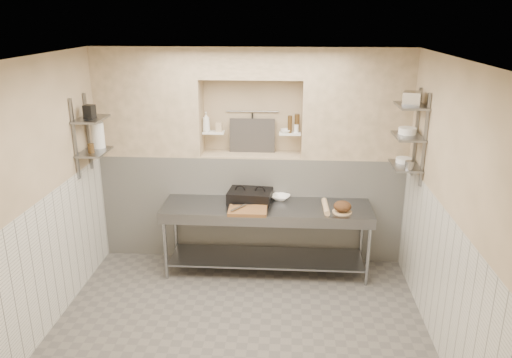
# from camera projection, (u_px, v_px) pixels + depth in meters

# --- Properties ---
(floor) EXTENTS (4.00, 3.90, 0.10)m
(floor) POSITION_uv_depth(u_px,v_px,m) (240.00, 328.00, 5.39)
(floor) COLOR #5E5953
(floor) RESTS_ON ground
(ceiling) EXTENTS (4.00, 3.90, 0.10)m
(ceiling) POSITION_uv_depth(u_px,v_px,m) (237.00, 52.00, 4.47)
(ceiling) COLOR silver
(ceiling) RESTS_ON ground
(wall_left) EXTENTS (0.10, 3.90, 2.80)m
(wall_left) POSITION_uv_depth(u_px,v_px,m) (38.00, 198.00, 5.06)
(wall_left) COLOR #CAAF8B
(wall_left) RESTS_ON ground
(wall_right) EXTENTS (0.10, 3.90, 2.80)m
(wall_right) POSITION_uv_depth(u_px,v_px,m) (450.00, 208.00, 4.80)
(wall_right) COLOR #CAAF8B
(wall_right) RESTS_ON ground
(wall_back) EXTENTS (4.00, 0.10, 2.80)m
(wall_back) POSITION_uv_depth(u_px,v_px,m) (253.00, 150.00, 6.82)
(wall_back) COLOR #CAAF8B
(wall_back) RESTS_ON ground
(wall_front) EXTENTS (4.00, 0.10, 2.80)m
(wall_front) POSITION_uv_depth(u_px,v_px,m) (206.00, 320.00, 3.04)
(wall_front) COLOR #CAAF8B
(wall_front) RESTS_ON ground
(backwall_lower) EXTENTS (4.00, 0.40, 1.40)m
(backwall_lower) POSITION_uv_depth(u_px,v_px,m) (252.00, 204.00, 6.81)
(backwall_lower) COLOR silver
(backwall_lower) RESTS_ON floor
(alcove_sill) EXTENTS (1.30, 0.40, 0.02)m
(alcove_sill) POSITION_uv_depth(u_px,v_px,m) (252.00, 154.00, 6.58)
(alcove_sill) COLOR #CAAF8B
(alcove_sill) RESTS_ON backwall_lower
(backwall_pillar_left) EXTENTS (1.35, 0.40, 1.40)m
(backwall_pillar_left) POSITION_uv_depth(u_px,v_px,m) (150.00, 101.00, 6.45)
(backwall_pillar_left) COLOR #CAAF8B
(backwall_pillar_left) RESTS_ON backwall_lower
(backwall_pillar_right) EXTENTS (1.35, 0.40, 1.40)m
(backwall_pillar_right) POSITION_uv_depth(u_px,v_px,m) (356.00, 103.00, 6.28)
(backwall_pillar_right) COLOR #CAAF8B
(backwall_pillar_right) RESTS_ON backwall_lower
(backwall_header) EXTENTS (1.30, 0.40, 0.40)m
(backwall_header) POSITION_uv_depth(u_px,v_px,m) (251.00, 62.00, 6.21)
(backwall_header) COLOR #CAAF8B
(backwall_header) RESTS_ON backwall_lower
(wainscot_left) EXTENTS (0.02, 3.90, 1.40)m
(wainscot_left) POSITION_uv_depth(u_px,v_px,m) (52.00, 260.00, 5.28)
(wainscot_left) COLOR silver
(wainscot_left) RESTS_ON floor
(wainscot_right) EXTENTS (0.02, 3.90, 1.40)m
(wainscot_right) POSITION_uv_depth(u_px,v_px,m) (435.00, 272.00, 5.03)
(wainscot_right) COLOR silver
(wainscot_right) RESTS_ON floor
(alcove_shelf_left) EXTENTS (0.28, 0.16, 0.02)m
(alcove_shelf_left) POSITION_uv_depth(u_px,v_px,m) (214.00, 132.00, 6.52)
(alcove_shelf_left) COLOR white
(alcove_shelf_left) RESTS_ON backwall_lower
(alcove_shelf_right) EXTENTS (0.28, 0.16, 0.02)m
(alcove_shelf_right) POSITION_uv_depth(u_px,v_px,m) (290.00, 133.00, 6.46)
(alcove_shelf_right) COLOR white
(alcove_shelf_right) RESTS_ON backwall_lower
(utensil_rail) EXTENTS (0.70, 0.02, 0.02)m
(utensil_rail) POSITION_uv_depth(u_px,v_px,m) (253.00, 111.00, 6.58)
(utensil_rail) COLOR gray
(utensil_rail) RESTS_ON wall_back
(hanging_steel) EXTENTS (0.02, 0.02, 0.30)m
(hanging_steel) POSITION_uv_depth(u_px,v_px,m) (252.00, 124.00, 6.61)
(hanging_steel) COLOR black
(hanging_steel) RESTS_ON utensil_rail
(splash_panel) EXTENTS (0.60, 0.08, 0.45)m
(splash_panel) POSITION_uv_depth(u_px,v_px,m) (252.00, 136.00, 6.61)
(splash_panel) COLOR #383330
(splash_panel) RESTS_ON alcove_sill
(shelf_rail_left_a) EXTENTS (0.03, 0.03, 0.95)m
(shelf_rail_left_a) POSITION_uv_depth(u_px,v_px,m) (88.00, 132.00, 6.11)
(shelf_rail_left_a) COLOR slate
(shelf_rail_left_a) RESTS_ON wall_left
(shelf_rail_left_b) EXTENTS (0.03, 0.03, 0.95)m
(shelf_rail_left_b) POSITION_uv_depth(u_px,v_px,m) (75.00, 139.00, 5.73)
(shelf_rail_left_b) COLOR slate
(shelf_rail_left_b) RESTS_ON wall_left
(wall_shelf_left_lower) EXTENTS (0.30, 0.50, 0.02)m
(wall_shelf_left_lower) POSITION_uv_depth(u_px,v_px,m) (94.00, 152.00, 5.98)
(wall_shelf_left_lower) COLOR slate
(wall_shelf_left_lower) RESTS_ON wall_left
(wall_shelf_left_upper) EXTENTS (0.30, 0.50, 0.03)m
(wall_shelf_left_upper) POSITION_uv_depth(u_px,v_px,m) (91.00, 119.00, 5.85)
(wall_shelf_left_upper) COLOR slate
(wall_shelf_left_upper) RESTS_ON wall_left
(shelf_rail_right_a) EXTENTS (0.03, 0.03, 1.05)m
(shelf_rail_right_a) POSITION_uv_depth(u_px,v_px,m) (416.00, 133.00, 5.85)
(shelf_rail_right_a) COLOR slate
(shelf_rail_right_a) RESTS_ON wall_right
(shelf_rail_right_b) EXTENTS (0.03, 0.03, 1.05)m
(shelf_rail_right_b) POSITION_uv_depth(u_px,v_px,m) (425.00, 141.00, 5.47)
(shelf_rail_right_b) COLOR slate
(shelf_rail_right_b) RESTS_ON wall_right
(wall_shelf_right_lower) EXTENTS (0.30, 0.50, 0.02)m
(wall_shelf_right_lower) POSITION_uv_depth(u_px,v_px,m) (405.00, 166.00, 5.78)
(wall_shelf_right_lower) COLOR slate
(wall_shelf_right_lower) RESTS_ON wall_right
(wall_shelf_right_mid) EXTENTS (0.30, 0.50, 0.02)m
(wall_shelf_right_mid) POSITION_uv_depth(u_px,v_px,m) (408.00, 136.00, 5.67)
(wall_shelf_right_mid) COLOR slate
(wall_shelf_right_mid) RESTS_ON wall_right
(wall_shelf_right_upper) EXTENTS (0.30, 0.50, 0.03)m
(wall_shelf_right_upper) POSITION_uv_depth(u_px,v_px,m) (411.00, 106.00, 5.56)
(wall_shelf_right_upper) COLOR slate
(wall_shelf_right_upper) RESTS_ON wall_right
(prep_table) EXTENTS (2.60, 0.70, 0.90)m
(prep_table) POSITION_uv_depth(u_px,v_px,m) (267.00, 225.00, 6.28)
(prep_table) COLOR gray
(prep_table) RESTS_ON floor
(panini_press) EXTENTS (0.58, 0.44, 0.15)m
(panini_press) POSITION_uv_depth(u_px,v_px,m) (250.00, 196.00, 6.33)
(panini_press) COLOR black
(panini_press) RESTS_ON prep_table
(cutting_board) EXTENTS (0.47, 0.33, 0.04)m
(cutting_board) POSITION_uv_depth(u_px,v_px,m) (248.00, 211.00, 6.00)
(cutting_board) COLOR brown
(cutting_board) RESTS_ON prep_table
(knife_blade) EXTENTS (0.25, 0.06, 0.01)m
(knife_blade) POSITION_uv_depth(u_px,v_px,m) (242.00, 204.00, 6.13)
(knife_blade) COLOR gray
(knife_blade) RESTS_ON cutting_board
(tongs) EXTENTS (0.17, 0.23, 0.02)m
(tongs) POSITION_uv_depth(u_px,v_px,m) (239.00, 208.00, 6.00)
(tongs) COLOR gray
(tongs) RESTS_ON cutting_board
(mixing_bowl) EXTENTS (0.30, 0.30, 0.06)m
(mixing_bowl) POSITION_uv_depth(u_px,v_px,m) (280.00, 197.00, 6.41)
(mixing_bowl) COLOR white
(mixing_bowl) RESTS_ON prep_table
(rolling_pin) EXTENTS (0.08, 0.46, 0.07)m
(rolling_pin) POSITION_uv_depth(u_px,v_px,m) (326.00, 207.00, 6.09)
(rolling_pin) COLOR tan
(rolling_pin) RESTS_ON prep_table
(bread_board) EXTENTS (0.24, 0.24, 0.01)m
(bread_board) POSITION_uv_depth(u_px,v_px,m) (342.00, 212.00, 6.01)
(bread_board) COLOR tan
(bread_board) RESTS_ON prep_table
(bread_loaf) EXTENTS (0.21, 0.21, 0.13)m
(bread_loaf) POSITION_uv_depth(u_px,v_px,m) (342.00, 206.00, 5.98)
(bread_loaf) COLOR #4C2D19
(bread_loaf) RESTS_ON bread_board
(bottle_soap) EXTENTS (0.13, 0.13, 0.26)m
(bottle_soap) POSITION_uv_depth(u_px,v_px,m) (206.00, 122.00, 6.46)
(bottle_soap) COLOR white
(bottle_soap) RESTS_ON alcove_shelf_left
(jar_alcove) EXTENTS (0.08, 0.08, 0.12)m
(jar_alcove) POSITION_uv_depth(u_px,v_px,m) (219.00, 127.00, 6.49)
(jar_alcove) COLOR #CAAF8B
(jar_alcove) RESTS_ON alcove_shelf_left
(bowl_alcove) EXTENTS (0.14, 0.14, 0.04)m
(bowl_alcove) POSITION_uv_depth(u_px,v_px,m) (286.00, 131.00, 6.45)
(bowl_alcove) COLOR white
(bowl_alcove) RESTS_ON alcove_shelf_right
(condiment_a) EXTENTS (0.06, 0.06, 0.24)m
(condiment_a) POSITION_uv_depth(u_px,v_px,m) (297.00, 123.00, 6.44)
(condiment_a) COLOR #3E2A13
(condiment_a) RESTS_ON alcove_shelf_right
(condiment_b) EXTENTS (0.06, 0.06, 0.22)m
(condiment_b) POSITION_uv_depth(u_px,v_px,m) (290.00, 124.00, 6.41)
(condiment_b) COLOR #3E2A13
(condiment_b) RESTS_ON alcove_shelf_right
(condiment_c) EXTENTS (0.06, 0.06, 0.11)m
(condiment_c) POSITION_uv_depth(u_px,v_px,m) (296.00, 128.00, 6.44)
(condiment_c) COLOR white
(condiment_c) RESTS_ON alcove_shelf_right
(jug_left) EXTENTS (0.16, 0.16, 0.31)m
(jug_left) POSITION_uv_depth(u_px,v_px,m) (98.00, 135.00, 6.07)
(jug_left) COLOR white
(jug_left) RESTS_ON wall_shelf_left_lower
(jar_left) EXTENTS (0.07, 0.07, 0.11)m
(jar_left) POSITION_uv_depth(u_px,v_px,m) (91.00, 148.00, 5.87)
(jar_left) COLOR #3E2A13
(jar_left) RESTS_ON wall_shelf_left_lower
(box_left_upper) EXTENTS (0.13, 0.13, 0.16)m
(box_left_upper) POSITION_uv_depth(u_px,v_px,m) (90.00, 112.00, 5.80)
(box_left_upper) COLOR black
(box_left_upper) RESTS_ON wall_shelf_left_upper
(bowl_right) EXTENTS (0.19, 0.19, 0.06)m
(bowl_right) POSITION_uv_depth(u_px,v_px,m) (404.00, 160.00, 5.85)
(bowl_right) COLOR white
(bowl_right) RESTS_ON wall_shelf_right_lower
(canister_right) EXTENTS (0.10, 0.10, 0.10)m
(canister_right) POSITION_uv_depth(u_px,v_px,m) (409.00, 165.00, 5.58)
(canister_right) COLOR gray
(canister_right) RESTS_ON wall_shelf_right_lower
(bowl_right_mid) EXTENTS (0.20, 0.20, 0.07)m
(bowl_right_mid) POSITION_uv_depth(u_px,v_px,m) (407.00, 131.00, 5.71)
(bowl_right_mid) COLOR white
(bowl_right_mid) RESTS_ON wall_shelf_right_mid
(basket_right) EXTENTS (0.25, 0.28, 0.15)m
(basket_right) POSITION_uv_depth(u_px,v_px,m) (412.00, 98.00, 5.52)
(basket_right) COLOR gray
(basket_right) RESTS_ON wall_shelf_right_upper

